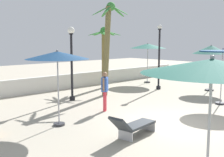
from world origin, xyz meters
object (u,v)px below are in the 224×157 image
object	(u,v)px
patio_umbrella_3	(223,55)
lamp_post_1	(72,56)
patio_umbrella_4	(148,46)
patio_umbrella_5	(212,68)
patio_umbrella_1	(57,56)
palm_tree_0	(104,49)
palm_tree_1	(108,39)
lounge_chair_0	(133,125)
lamp_post_0	(159,56)
patio_umbrella_0	(211,50)
guest_0	(105,87)

from	to	relation	value
patio_umbrella_3	lamp_post_1	bearing A→B (deg)	129.83
patio_umbrella_4	patio_umbrella_5	xyz separation A→B (m)	(-11.39, -10.79, -0.04)
patio_umbrella_1	palm_tree_0	world-z (taller)	palm_tree_0
palm_tree_0	palm_tree_1	distance (m)	2.54
patio_umbrella_1	lounge_chair_0	bearing A→B (deg)	-68.93
patio_umbrella_3	lamp_post_0	size ratio (longest dim) A/B	0.67
patio_umbrella_0	patio_umbrella_4	xyz separation A→B (m)	(-0.29, 4.76, 0.15)
patio_umbrella_3	patio_umbrella_0	bearing A→B (deg)	35.35
patio_umbrella_4	palm_tree_0	size ratio (longest dim) A/B	0.74
palm_tree_0	lounge_chair_0	size ratio (longest dim) A/B	2.06
lamp_post_0	lounge_chair_0	xyz separation A→B (m)	(-7.85, -4.95, -1.76)
palm_tree_1	lounge_chair_0	size ratio (longest dim) A/B	2.71
lamp_post_0	patio_umbrella_0	bearing A→B (deg)	-52.52
patio_umbrella_0	lamp_post_1	xyz separation A→B (m)	(-7.90, 3.53, -0.21)
patio_umbrella_0	patio_umbrella_1	world-z (taller)	patio_umbrella_0
patio_umbrella_4	guest_0	size ratio (longest dim) A/B	1.68
lamp_post_0	patio_umbrella_1	bearing A→B (deg)	-165.98
patio_umbrella_1	patio_umbrella_4	world-z (taller)	patio_umbrella_4
lamp_post_1	lounge_chair_0	distance (m)	6.56
patio_umbrella_0	patio_umbrella_1	distance (m)	10.81
patio_umbrella_1	patio_umbrella_4	distance (m)	11.44
patio_umbrella_5	palm_tree_1	size ratio (longest dim) A/B	0.55
patio_umbrella_4	lamp_post_0	size ratio (longest dim) A/B	0.72
patio_umbrella_3	guest_0	world-z (taller)	patio_umbrella_3
palm_tree_1	lounge_chair_0	xyz separation A→B (m)	(-4.23, -5.82, -2.79)
patio_umbrella_5	patio_umbrella_1	bearing A→B (deg)	82.12
patio_umbrella_0	palm_tree_1	size ratio (longest dim) A/B	0.54
patio_umbrella_3	guest_0	xyz separation A→B (m)	(-5.04, 2.90, -1.36)
palm_tree_0	guest_0	world-z (taller)	palm_tree_0
lounge_chair_0	patio_umbrella_0	bearing A→B (deg)	14.14
patio_umbrella_0	palm_tree_1	bearing A→B (deg)	148.66
patio_umbrella_0	guest_0	size ratio (longest dim) A/B	1.63
patio_umbrella_3	palm_tree_0	xyz separation A→B (m)	(-0.92, 7.53, 0.12)
lamp_post_1	lounge_chair_0	size ratio (longest dim) A/B	1.96
patio_umbrella_1	lamp_post_0	size ratio (longest dim) A/B	0.68
patio_umbrella_5	palm_tree_0	world-z (taller)	palm_tree_0
patio_umbrella_4	lamp_post_1	bearing A→B (deg)	-170.85
patio_umbrella_5	lounge_chair_0	bearing A→B (deg)	61.72
guest_0	lamp_post_1	bearing A→B (deg)	84.81
patio_umbrella_1	guest_0	size ratio (longest dim) A/B	1.60
palm_tree_0	lamp_post_0	xyz separation A→B (m)	(2.13, -2.83, -0.39)
patio_umbrella_4	palm_tree_0	xyz separation A→B (m)	(-3.75, 0.56, -0.14)
lamp_post_0	lounge_chair_0	bearing A→B (deg)	-147.75
patio_umbrella_3	lamp_post_1	xyz separation A→B (m)	(-4.79, 5.74, -0.10)
palm_tree_1	patio_umbrella_0	bearing A→B (deg)	-31.34
patio_umbrella_4	patio_umbrella_3	bearing A→B (deg)	-112.08
palm_tree_1	lounge_chair_0	world-z (taller)	palm_tree_1
patio_umbrella_3	patio_umbrella_5	xyz separation A→B (m)	(-8.57, -3.83, 0.21)
patio_umbrella_4	palm_tree_0	distance (m)	3.79
guest_0	lamp_post_0	bearing A→B (deg)	16.11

